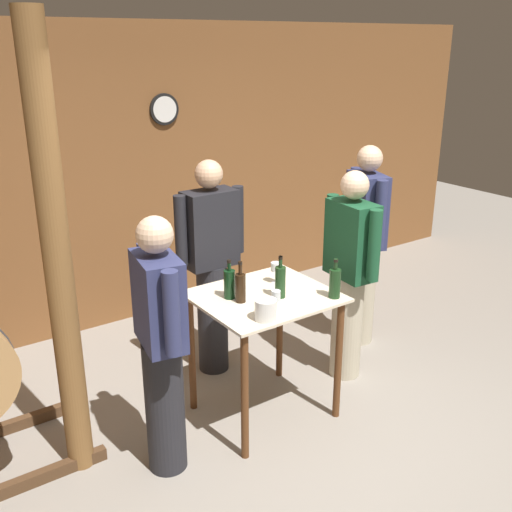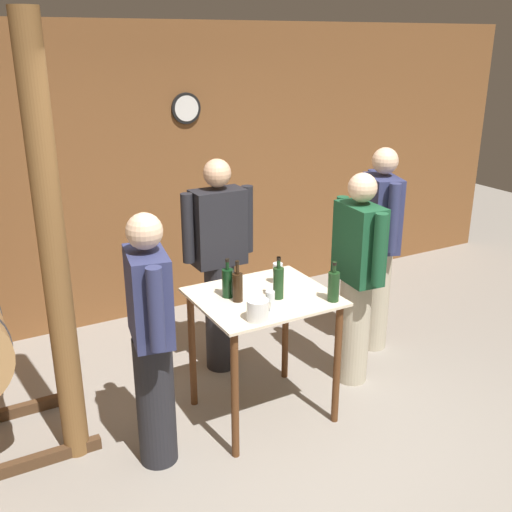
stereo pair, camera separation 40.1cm
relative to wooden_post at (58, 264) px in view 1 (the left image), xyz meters
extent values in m
plane|color=gray|center=(1.34, -0.66, -1.35)|extent=(14.00, 14.00, 0.00)
cube|color=brown|center=(1.34, 1.81, 0.00)|extent=(8.40, 0.05, 2.70)
cylinder|color=black|center=(1.59, 1.77, 0.59)|extent=(0.28, 0.03, 0.28)
cylinder|color=white|center=(1.59, 1.76, 0.59)|extent=(0.23, 0.01, 0.23)
cube|color=beige|center=(1.28, -0.21, -0.44)|extent=(0.90, 0.79, 0.02)
cylinder|color=#593319|center=(0.89, -0.55, -0.90)|extent=(0.05, 0.05, 0.90)
cylinder|color=#593319|center=(1.67, -0.55, -0.90)|extent=(0.05, 0.05, 0.90)
cylinder|color=#593319|center=(0.89, 0.12, -0.90)|extent=(0.05, 0.05, 0.90)
cylinder|color=#593319|center=(1.67, 0.12, -0.90)|extent=(0.05, 0.05, 0.90)
cylinder|color=brown|center=(0.00, 0.00, 0.00)|extent=(0.16, 0.16, 2.70)
cylinder|color=black|center=(1.06, -0.12, -0.34)|extent=(0.08, 0.08, 0.19)
cylinder|color=black|center=(1.06, -0.12, -0.20)|extent=(0.02, 0.02, 0.08)
cylinder|color=black|center=(1.06, -0.12, -0.17)|extent=(0.03, 0.03, 0.02)
cylinder|color=black|center=(1.09, -0.21, -0.34)|extent=(0.07, 0.07, 0.19)
cylinder|color=black|center=(1.09, -0.21, -0.20)|extent=(0.02, 0.02, 0.09)
cylinder|color=black|center=(1.09, -0.21, -0.16)|extent=(0.03, 0.03, 0.02)
cylinder|color=#193819|center=(1.34, -0.30, -0.33)|extent=(0.07, 0.07, 0.21)
cylinder|color=#193819|center=(1.34, -0.30, -0.18)|extent=(0.02, 0.02, 0.08)
cylinder|color=black|center=(1.34, -0.30, -0.15)|extent=(0.03, 0.03, 0.02)
cylinder|color=#193819|center=(1.64, -0.51, -0.33)|extent=(0.08, 0.08, 0.20)
cylinder|color=#193819|center=(1.64, -0.51, -0.20)|extent=(0.02, 0.02, 0.07)
cylinder|color=black|center=(1.64, -0.51, -0.17)|extent=(0.03, 0.03, 0.02)
cylinder|color=silver|center=(1.19, -0.46, -0.43)|extent=(0.06, 0.06, 0.00)
cylinder|color=silver|center=(1.19, -0.46, -0.39)|extent=(0.01, 0.01, 0.07)
cylinder|color=silver|center=(1.19, -0.46, -0.32)|extent=(0.06, 0.06, 0.06)
cylinder|color=silver|center=(1.47, -0.08, -0.43)|extent=(0.06, 0.06, 0.00)
cylinder|color=silver|center=(1.47, -0.08, -0.38)|extent=(0.01, 0.01, 0.09)
cylinder|color=silver|center=(1.47, -0.08, -0.31)|extent=(0.07, 0.07, 0.06)
cylinder|color=white|center=(1.06, -0.52, -0.37)|extent=(0.14, 0.14, 0.13)
cylinder|color=#B7AD93|center=(2.11, -0.16, -0.93)|extent=(0.24, 0.24, 0.85)
cube|color=#194C2D|center=(2.11, -0.16, -0.21)|extent=(0.25, 0.42, 0.58)
sphere|color=beige|center=(2.11, -0.16, 0.20)|extent=(0.21, 0.21, 0.21)
cylinder|color=#194C2D|center=(2.13, 0.09, -0.19)|extent=(0.09, 0.09, 0.52)
cylinder|color=#194C2D|center=(2.09, -0.41, -0.19)|extent=(0.09, 0.09, 0.52)
cylinder|color=#B7AD93|center=(2.61, 0.19, -0.90)|extent=(0.24, 0.24, 0.90)
cube|color=navy|center=(2.61, 0.19, -0.14)|extent=(0.34, 0.45, 0.61)
sphere|color=beige|center=(2.61, 0.19, 0.29)|extent=(0.21, 0.21, 0.21)
cylinder|color=navy|center=(2.70, 0.43, -0.11)|extent=(0.09, 0.09, 0.55)
cylinder|color=navy|center=(2.52, -0.04, -0.11)|extent=(0.09, 0.09, 0.55)
cylinder|color=#232328|center=(1.30, 0.52, -0.90)|extent=(0.24, 0.24, 0.90)
cube|color=black|center=(1.30, 0.52, -0.16)|extent=(0.40, 0.22, 0.59)
sphere|color=tan|center=(1.30, 0.52, 0.26)|extent=(0.21, 0.21, 0.21)
cylinder|color=black|center=(1.55, 0.52, -0.13)|extent=(0.09, 0.09, 0.53)
cylinder|color=black|center=(1.05, 0.52, -0.13)|extent=(0.09, 0.09, 0.53)
cylinder|color=#232328|center=(0.44, -0.34, -0.92)|extent=(0.24, 0.24, 0.87)
cube|color=navy|center=(0.44, -0.34, -0.21)|extent=(0.29, 0.43, 0.54)
sphere|color=beige|center=(0.44, -0.34, 0.18)|extent=(0.21, 0.21, 0.21)
cylinder|color=navy|center=(0.40, -0.58, -0.19)|extent=(0.09, 0.09, 0.49)
cylinder|color=navy|center=(0.49, -0.09, -0.19)|extent=(0.09, 0.09, 0.49)
camera|label=1|loc=(-0.89, -3.20, 1.19)|focal=42.00mm
camera|label=2|loc=(-0.55, -3.41, 1.19)|focal=42.00mm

